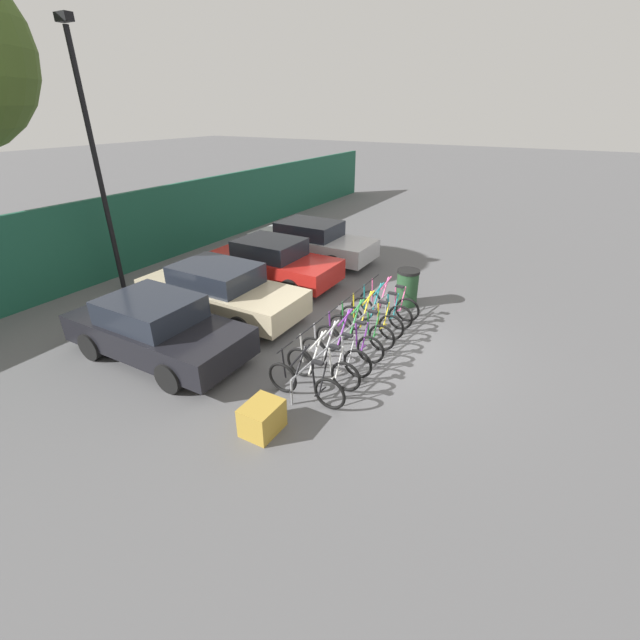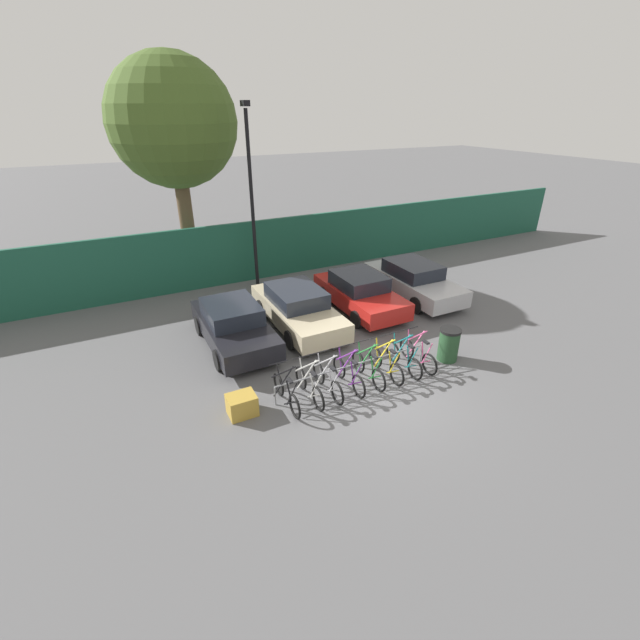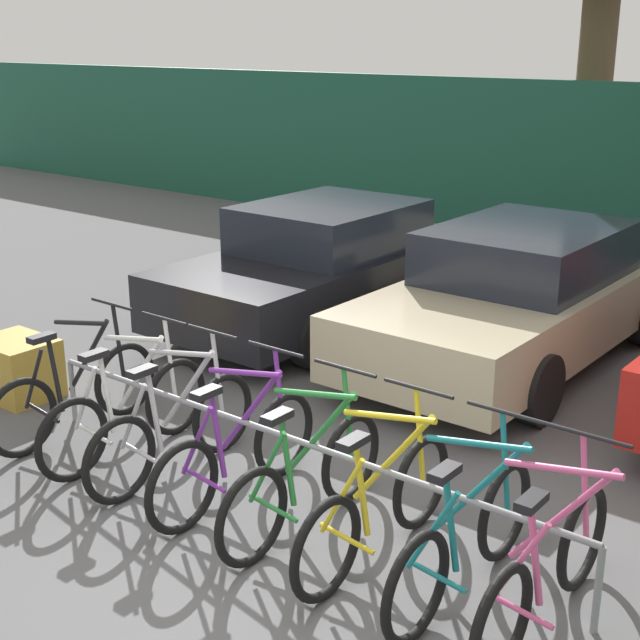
{
  "view_description": "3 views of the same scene",
  "coord_description": "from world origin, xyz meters",
  "px_view_note": "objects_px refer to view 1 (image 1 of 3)",
  "views": [
    {
      "loc": [
        -8.17,
        -3.05,
        5.07
      ],
      "look_at": [
        -0.79,
        1.2,
        0.81
      ],
      "focal_mm": 24.0,
      "sensor_mm": 36.0,
      "label": 1
    },
    {
      "loc": [
        -5.77,
        -7.77,
        6.92
      ],
      "look_at": [
        -0.67,
        2.27,
        1.26
      ],
      "focal_mm": 24.0,
      "sensor_mm": 36.0,
      "label": 2
    },
    {
      "loc": [
        3.34,
        -3.62,
        3.22
      ],
      "look_at": [
        -1.18,
        2.13,
        0.87
      ],
      "focal_mm": 50.0,
      "sensor_mm": 36.0,
      "label": 3
    }
  ],
  "objects_px": {
    "bicycle_pink": "(388,304)",
    "car_red": "(273,262)",
    "bicycle_silver": "(335,355)",
    "bicycle_white": "(322,367)",
    "bike_rack": "(348,331)",
    "bicycle_purple": "(349,342)",
    "bicycle_yellow": "(371,321)",
    "lamp_post": "(94,154)",
    "car_silver": "(312,241)",
    "bicycle_teal": "(381,311)",
    "bicycle_black": "(305,383)",
    "trash_bin": "(407,287)",
    "cargo_crate": "(262,418)",
    "bicycle_green": "(361,330)",
    "car_black": "(157,328)",
    "car_beige": "(220,291)"
  },
  "relations": [
    {
      "from": "bike_rack",
      "to": "bicycle_yellow",
      "type": "xyz_separation_m",
      "value": [
        0.96,
        -0.15,
        -0.12
      ]
    },
    {
      "from": "bike_rack",
      "to": "car_silver",
      "type": "distance_m",
      "value": 6.62
    },
    {
      "from": "bicycle_yellow",
      "to": "bicycle_teal",
      "type": "bearing_deg",
      "value": -2.34
    },
    {
      "from": "bicycle_white",
      "to": "bike_rack",
      "type": "bearing_deg",
      "value": 8.4
    },
    {
      "from": "bicycle_teal",
      "to": "bicycle_black",
      "type": "bearing_deg",
      "value": 178.49
    },
    {
      "from": "bicycle_pink",
      "to": "lamp_post",
      "type": "height_order",
      "value": "lamp_post"
    },
    {
      "from": "bike_rack",
      "to": "car_beige",
      "type": "distance_m",
      "value": 3.8
    },
    {
      "from": "bicycle_black",
      "to": "bicycle_pink",
      "type": "relative_size",
      "value": 1.0
    },
    {
      "from": "bicycle_green",
      "to": "lamp_post",
      "type": "distance_m",
      "value": 8.73
    },
    {
      "from": "car_red",
      "to": "bicycle_silver",
      "type": "bearing_deg",
      "value": -130.55
    },
    {
      "from": "bicycle_purple",
      "to": "bicycle_yellow",
      "type": "bearing_deg",
      "value": -0.3
    },
    {
      "from": "bicycle_white",
      "to": "car_silver",
      "type": "distance_m",
      "value": 7.9
    },
    {
      "from": "bicycle_purple",
      "to": "trash_bin",
      "type": "relative_size",
      "value": 1.66
    },
    {
      "from": "car_silver",
      "to": "cargo_crate",
      "type": "height_order",
      "value": "car_silver"
    },
    {
      "from": "car_black",
      "to": "lamp_post",
      "type": "distance_m",
      "value": 5.82
    },
    {
      "from": "trash_bin",
      "to": "car_beige",
      "type": "bearing_deg",
      "value": 127.53
    },
    {
      "from": "bicycle_white",
      "to": "bicycle_yellow",
      "type": "relative_size",
      "value": 1.0
    },
    {
      "from": "bicycle_purple",
      "to": "bicycle_teal",
      "type": "height_order",
      "value": "same"
    },
    {
      "from": "car_red",
      "to": "car_silver",
      "type": "height_order",
      "value": "same"
    },
    {
      "from": "bicycle_black",
      "to": "cargo_crate",
      "type": "relative_size",
      "value": 2.44
    },
    {
      "from": "bicycle_pink",
      "to": "car_red",
      "type": "distance_m",
      "value": 4.17
    },
    {
      "from": "bicycle_silver",
      "to": "bicycle_yellow",
      "type": "xyz_separation_m",
      "value": [
        1.87,
        0.0,
        0.0
      ]
    },
    {
      "from": "bicycle_white",
      "to": "bicycle_teal",
      "type": "bearing_deg",
      "value": 2.54
    },
    {
      "from": "bicycle_purple",
      "to": "car_red",
      "type": "bearing_deg",
      "value": 54.74
    },
    {
      "from": "bicycle_silver",
      "to": "bicycle_green",
      "type": "distance_m",
      "value": 1.27
    },
    {
      "from": "bicycle_silver",
      "to": "car_red",
      "type": "relative_size",
      "value": 0.41
    },
    {
      "from": "car_red",
      "to": "bicycle_teal",
      "type": "bearing_deg",
      "value": -104.2
    },
    {
      "from": "bicycle_pink",
      "to": "car_black",
      "type": "bearing_deg",
      "value": 138.83
    },
    {
      "from": "lamp_post",
      "to": "bike_rack",
      "type": "bearing_deg",
      "value": -89.64
    },
    {
      "from": "bicycle_pink",
      "to": "bicycle_teal",
      "type": "bearing_deg",
      "value": 178.69
    },
    {
      "from": "bicycle_teal",
      "to": "trash_bin",
      "type": "bearing_deg",
      "value": -6.5
    },
    {
      "from": "bicycle_pink",
      "to": "car_silver",
      "type": "height_order",
      "value": "car_silver"
    },
    {
      "from": "bicycle_black",
      "to": "car_black",
      "type": "xyz_separation_m",
      "value": [
        -0.24,
        3.7,
        0.31
      ]
    },
    {
      "from": "bicycle_white",
      "to": "bicycle_purple",
      "type": "bearing_deg",
      "value": 2.54
    },
    {
      "from": "car_black",
      "to": "lamp_post",
      "type": "bearing_deg",
      "value": 61.83
    },
    {
      "from": "bike_rack",
      "to": "trash_bin",
      "type": "xyz_separation_m",
      "value": [
        3.13,
        -0.28,
        0.02
      ]
    },
    {
      "from": "bicycle_black",
      "to": "bicycle_silver",
      "type": "bearing_deg",
      "value": 2.73
    },
    {
      "from": "bicycle_white",
      "to": "bicycle_teal",
      "type": "xyz_separation_m",
      "value": [
        3.03,
        0.0,
        0.0
      ]
    },
    {
      "from": "bicycle_pink",
      "to": "car_black",
      "type": "height_order",
      "value": "car_black"
    },
    {
      "from": "bicycle_purple",
      "to": "bicycle_teal",
      "type": "distance_m",
      "value": 1.84
    },
    {
      "from": "bicycle_silver",
      "to": "bicycle_pink",
      "type": "height_order",
      "value": "same"
    },
    {
      "from": "bicycle_pink",
      "to": "car_red",
      "type": "bearing_deg",
      "value": 81.39
    },
    {
      "from": "bike_rack",
      "to": "bicycle_yellow",
      "type": "distance_m",
      "value": 0.98
    },
    {
      "from": "bicycle_purple",
      "to": "bicycle_pink",
      "type": "distance_m",
      "value": 2.36
    },
    {
      "from": "bike_rack",
      "to": "trash_bin",
      "type": "height_order",
      "value": "trash_bin"
    },
    {
      "from": "bicycle_silver",
      "to": "bicycle_green",
      "type": "bearing_deg",
      "value": 3.37
    },
    {
      "from": "bicycle_purple",
      "to": "lamp_post",
      "type": "relative_size",
      "value": 0.24
    },
    {
      "from": "bicycle_yellow",
      "to": "car_black",
      "type": "distance_m",
      "value": 4.97
    },
    {
      "from": "bicycle_yellow",
      "to": "lamp_post",
      "type": "relative_size",
      "value": 0.24
    },
    {
      "from": "bicycle_white",
      "to": "bicycle_pink",
      "type": "bearing_deg",
      "value": 2.54
    }
  ]
}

